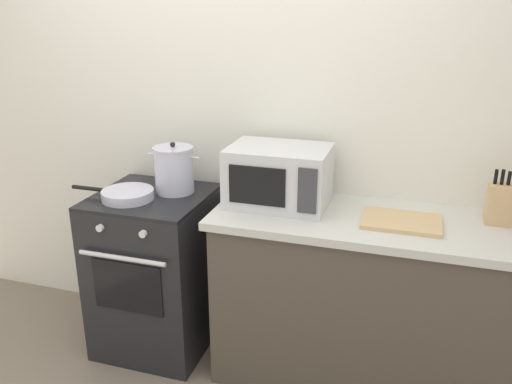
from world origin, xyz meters
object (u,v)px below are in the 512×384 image
frying_pan (127,195)px  microwave (279,176)px  stove (156,271)px  knife_block (502,203)px  stock_pot (174,170)px  cutting_board (402,221)px

frying_pan → microwave: bearing=12.5°
stove → knife_block: (1.74, 0.14, 0.56)m
stock_pot → frying_pan: stock_pot is taller
stock_pot → knife_block: (1.64, 0.05, -0.03)m
microwave → cutting_board: microwave is taller
stock_pot → cutting_board: 1.21m
cutting_board → knife_block: (0.43, 0.14, 0.09)m
microwave → cutting_board: size_ratio=1.39×
stove → knife_block: knife_block is taller
stove → frying_pan: size_ratio=1.95×
stove → cutting_board: cutting_board is taller
stock_pot → knife_block: bearing=1.8°
stove → stock_pot: size_ratio=3.07×
cutting_board → microwave: bearing=172.8°
frying_pan → cutting_board: frying_pan is taller
frying_pan → microwave: (0.78, 0.17, 0.12)m
microwave → knife_block: 1.05m
stove → stock_pot: stock_pot is taller
stove → microwave: 0.93m
stove → frying_pan: frying_pan is taller
frying_pan → microwave: size_ratio=0.94×
stove → microwave: microwave is taller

